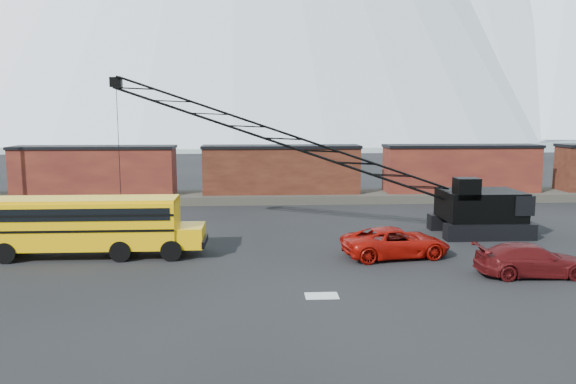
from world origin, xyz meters
name	(u,v)px	position (x,y,z in m)	size (l,w,h in m)	color
ground	(302,270)	(0.00, 0.00, 0.00)	(160.00, 160.00, 0.00)	black
gravel_berm	(281,197)	(0.00, 22.00, 0.35)	(120.00, 5.00, 0.70)	#464239
boxcar_west_near	(95,170)	(-16.00, 22.00, 2.76)	(13.70, 3.10, 4.17)	#441413
boxcar_mid	(281,169)	(0.00, 22.00, 2.76)	(13.70, 3.10, 4.17)	#582718
boxcar_east_near	(461,168)	(16.00, 22.00, 2.76)	(13.70, 3.10, 4.17)	#441413
snow_patch	(322,296)	(0.50, -4.00, 0.01)	(1.40, 0.90, 0.02)	silver
school_bus	(89,224)	(-11.11, 3.23, 1.79)	(11.65, 2.65, 3.19)	#EAAB04
red_pickup	(396,242)	(5.21, 2.23, 0.80)	(2.65, 5.74, 1.59)	#9F0E07
maroon_suv	(532,260)	(10.76, -1.61, 0.76)	(2.13, 5.25, 1.52)	#500E10
crawler_crane	(311,148)	(1.21, 8.16, 5.46)	(25.89, 4.20, 10.02)	black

